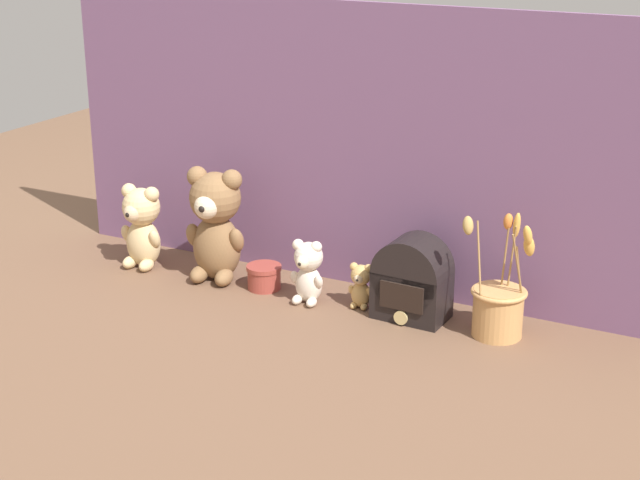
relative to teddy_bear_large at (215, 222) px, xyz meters
name	(u,v)px	position (x,y,z in m)	size (l,w,h in m)	color
ground_plane	(316,303)	(0.30, -0.02, -0.16)	(4.00, 4.00, 0.00)	brown
backdrop_wall	(347,147)	(0.30, 0.15, 0.20)	(1.62, 0.02, 0.71)	#704C70
teddy_bear_large	(215,222)	(0.00, 0.00, 0.00)	(0.17, 0.15, 0.30)	olive
teddy_bear_medium	(142,225)	(-0.23, -0.01, -0.04)	(0.12, 0.12, 0.23)	#DBBC84
teddy_bear_small	(307,271)	(0.28, -0.03, -0.07)	(0.09, 0.08, 0.16)	beige
teddy_bear_tiny	(361,285)	(0.41, 0.01, -0.10)	(0.06, 0.06, 0.11)	tan
flower_vase	(499,305)	(0.75, 0.01, -0.08)	(0.16, 0.13, 0.29)	tan
vintage_radio	(412,281)	(0.54, 0.01, -0.06)	(0.17, 0.12, 0.20)	black
decorative_tin_tall	(264,277)	(0.14, 0.00, -0.12)	(0.09, 0.09, 0.06)	#993D33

